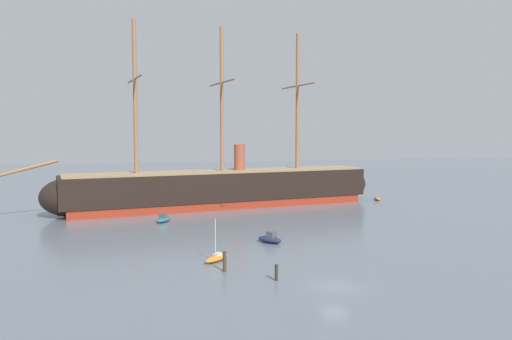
# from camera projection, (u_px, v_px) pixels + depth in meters

# --- Properties ---
(ground_plane) EXTENTS (400.00, 400.00, 0.00)m
(ground_plane) POSITION_uv_depth(u_px,v_px,m) (334.00, 287.00, 45.26)
(ground_plane) COLOR slate
(tall_ship) EXTENTS (69.97, 19.27, 33.84)m
(tall_ship) POSITION_uv_depth(u_px,v_px,m) (222.00, 188.00, 94.02)
(tall_ship) COLOR maroon
(tall_ship) RESTS_ON ground
(sailboat_foreground_left) EXTENTS (3.44, 3.26, 4.75)m
(sailboat_foreground_left) POSITION_uv_depth(u_px,v_px,m) (217.00, 258.00, 54.23)
(sailboat_foreground_left) COLOR orange
(sailboat_foreground_left) RESTS_ON ground
(motorboat_near_centre) EXTENTS (3.35, 3.76, 1.50)m
(motorboat_near_centre) POSITION_uv_depth(u_px,v_px,m) (270.00, 239.00, 63.41)
(motorboat_near_centre) COLOR #1E284C
(motorboat_near_centre) RESTS_ON ground
(motorboat_alongside_bow) EXTENTS (3.10, 3.66, 1.45)m
(motorboat_alongside_bow) POSITION_uv_depth(u_px,v_px,m) (164.00, 219.00, 78.09)
(motorboat_alongside_bow) COLOR #236670
(motorboat_alongside_bow) RESTS_ON ground
(dinghy_far_left) EXTENTS (1.80, 2.14, 0.47)m
(dinghy_far_left) POSITION_uv_depth(u_px,v_px,m) (92.00, 206.00, 93.97)
(dinghy_far_left) COLOR silver
(dinghy_far_left) RESTS_ON ground
(dinghy_far_right) EXTENTS (2.00, 3.06, 0.67)m
(dinghy_far_right) POSITION_uv_depth(u_px,v_px,m) (377.00, 199.00, 103.85)
(dinghy_far_right) COLOR orange
(dinghy_far_right) RESTS_ON ground
(sailboat_distant_centre) EXTENTS (4.06, 2.25, 5.06)m
(sailboat_distant_centre) POSITION_uv_depth(u_px,v_px,m) (234.00, 197.00, 105.55)
(sailboat_distant_centre) COLOR gold
(sailboat_distant_centre) RESTS_ON ground
(mooring_piling_nearest) EXTENTS (0.32, 0.32, 1.56)m
(mooring_piling_nearest) POSITION_uv_depth(u_px,v_px,m) (276.00, 273.00, 47.15)
(mooring_piling_nearest) COLOR #382B1E
(mooring_piling_nearest) RESTS_ON ground
(mooring_piling_left_pair) EXTENTS (0.37, 0.37, 2.11)m
(mooring_piling_left_pair) POSITION_uv_depth(u_px,v_px,m) (225.00, 262.00, 50.11)
(mooring_piling_left_pair) COLOR #423323
(mooring_piling_left_pair) RESTS_ON ground
(seagull_in_flight) EXTENTS (1.08, 0.69, 0.13)m
(seagull_in_flight) POSITION_uv_depth(u_px,v_px,m) (266.00, 125.00, 74.95)
(seagull_in_flight) COLOR silver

